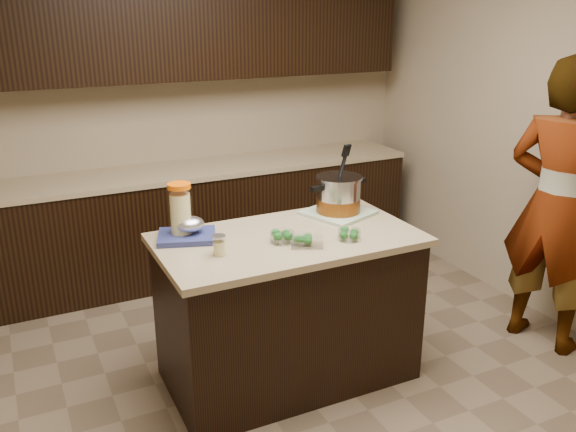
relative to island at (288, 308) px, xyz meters
name	(u,v)px	position (x,y,z in m)	size (l,w,h in m)	color
ground_plane	(288,375)	(0.00, 0.00, -0.45)	(4.00, 4.00, 0.00)	brown
room_shell	(288,89)	(0.00, 0.00, 1.26)	(4.04, 4.04, 2.72)	tan
back_cabinets	(193,161)	(0.00, 1.74, 0.49)	(3.60, 0.63, 2.33)	black
island	(288,308)	(0.00, 0.00, 0.00)	(1.46, 0.81, 0.90)	black
dish_towel	(338,213)	(0.44, 0.21, 0.46)	(0.36, 0.36, 0.02)	#689061
stock_pot	(338,197)	(0.44, 0.21, 0.56)	(0.40, 0.32, 0.40)	#B7B7BC
lemonade_pitcher	(181,213)	(-0.54, 0.23, 0.59)	(0.15, 0.15, 0.31)	#E3D58B
mason_jar	(219,246)	(-0.44, -0.09, 0.50)	(0.08, 0.08, 0.12)	#E3D58B
broccoli_tub_left	(282,237)	(-0.07, -0.06, 0.48)	(0.16, 0.16, 0.06)	silver
broccoli_tub_right	(349,235)	(0.28, -0.19, 0.48)	(0.14, 0.14, 0.06)	silver
broccoli_tub_rect	(307,241)	(0.03, -0.17, 0.47)	(0.20, 0.18, 0.06)	silver
blue_tray	(188,232)	(-0.51, 0.21, 0.49)	(0.37, 0.33, 0.12)	navy
person	(558,207)	(1.70, -0.35, 0.48)	(0.68, 0.45, 1.87)	gray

